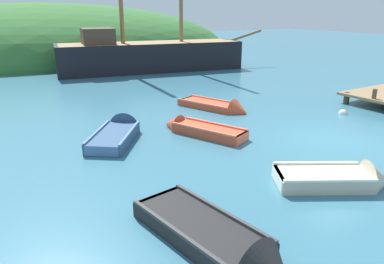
{
  "coord_description": "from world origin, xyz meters",
  "views": [
    {
      "loc": [
        -10.79,
        -7.68,
        4.43
      ],
      "look_at": [
        -4.36,
        2.57,
        0.37
      ],
      "focal_mm": 34.04,
      "sensor_mm": 36.0,
      "label": 1
    }
  ],
  "objects_px": {
    "rowboat_outer_left": "(341,180)",
    "rowboat_portside": "(219,108)",
    "sailing_ship": "(149,59)",
    "rowboat_outer_right": "(222,246)",
    "rowboat_center": "(198,130)",
    "buoy_white": "(343,114)",
    "rowboat_near_dock": "(118,134)"
  },
  "relations": [
    {
      "from": "rowboat_outer_left",
      "to": "rowboat_portside",
      "type": "relative_size",
      "value": 0.85
    },
    {
      "from": "sailing_ship",
      "to": "rowboat_outer_right",
      "type": "xyz_separation_m",
      "value": [
        -8.52,
        -20.83,
        -0.73
      ]
    },
    {
      "from": "sailing_ship",
      "to": "rowboat_portside",
      "type": "bearing_deg",
      "value": -89.57
    },
    {
      "from": "sailing_ship",
      "to": "rowboat_outer_left",
      "type": "xyz_separation_m",
      "value": [
        -4.15,
        -20.22,
        -0.72
      ]
    },
    {
      "from": "rowboat_outer_right",
      "to": "rowboat_portside",
      "type": "relative_size",
      "value": 1.05
    },
    {
      "from": "rowboat_outer_right",
      "to": "rowboat_portside",
      "type": "xyz_separation_m",
      "value": [
        6.21,
        8.58,
        -0.04
      ]
    },
    {
      "from": "sailing_ship",
      "to": "rowboat_outer_left",
      "type": "relative_size",
      "value": 5.16
    },
    {
      "from": "rowboat_center",
      "to": "rowboat_portside",
      "type": "bearing_deg",
      "value": -71.21
    },
    {
      "from": "sailing_ship",
      "to": "rowboat_outer_left",
      "type": "distance_m",
      "value": 20.66
    },
    {
      "from": "sailing_ship",
      "to": "buoy_white",
      "type": "height_order",
      "value": "sailing_ship"
    },
    {
      "from": "rowboat_center",
      "to": "buoy_white",
      "type": "xyz_separation_m",
      "value": [
        7.02,
        -1.19,
        -0.11
      ]
    },
    {
      "from": "rowboat_near_dock",
      "to": "rowboat_portside",
      "type": "xyz_separation_m",
      "value": [
        5.45,
        1.2,
        -0.05
      ]
    },
    {
      "from": "rowboat_outer_left",
      "to": "rowboat_near_dock",
      "type": "distance_m",
      "value": 7.67
    },
    {
      "from": "rowboat_portside",
      "to": "rowboat_outer_left",
      "type": "bearing_deg",
      "value": -32.72
    },
    {
      "from": "rowboat_near_dock",
      "to": "rowboat_portside",
      "type": "height_order",
      "value": "rowboat_near_dock"
    },
    {
      "from": "rowboat_outer_left",
      "to": "rowboat_outer_right",
      "type": "relative_size",
      "value": 0.81
    },
    {
      "from": "rowboat_near_dock",
      "to": "rowboat_portside",
      "type": "bearing_deg",
      "value": -40.2
    },
    {
      "from": "sailing_ship",
      "to": "rowboat_center",
      "type": "distance_m",
      "value": 15.46
    },
    {
      "from": "sailing_ship",
      "to": "rowboat_center",
      "type": "bearing_deg",
      "value": -97.95
    },
    {
      "from": "rowboat_near_dock",
      "to": "sailing_ship",
      "type": "bearing_deg",
      "value": 7.37
    },
    {
      "from": "rowboat_near_dock",
      "to": "rowboat_outer_right",
      "type": "height_order",
      "value": "rowboat_outer_right"
    },
    {
      "from": "rowboat_outer_left",
      "to": "rowboat_outer_right",
      "type": "bearing_deg",
      "value": -140.92
    },
    {
      "from": "rowboat_near_dock",
      "to": "rowboat_outer_right",
      "type": "distance_m",
      "value": 7.41
    },
    {
      "from": "rowboat_near_dock",
      "to": "rowboat_outer_left",
      "type": "bearing_deg",
      "value": -114.6
    },
    {
      "from": "rowboat_outer_right",
      "to": "buoy_white",
      "type": "relative_size",
      "value": 9.75
    },
    {
      "from": "rowboat_center",
      "to": "rowboat_portside",
      "type": "relative_size",
      "value": 0.96
    },
    {
      "from": "rowboat_outer_right",
      "to": "rowboat_portside",
      "type": "bearing_deg",
      "value": 136.01
    },
    {
      "from": "sailing_ship",
      "to": "rowboat_portside",
      "type": "relative_size",
      "value": 4.41
    },
    {
      "from": "rowboat_near_dock",
      "to": "buoy_white",
      "type": "height_order",
      "value": "rowboat_near_dock"
    },
    {
      "from": "rowboat_outer_left",
      "to": "rowboat_near_dock",
      "type": "height_order",
      "value": "rowboat_near_dock"
    },
    {
      "from": "rowboat_outer_right",
      "to": "sailing_ship",
      "type": "bearing_deg",
      "value": 149.67
    },
    {
      "from": "rowboat_outer_left",
      "to": "rowboat_near_dock",
      "type": "xyz_separation_m",
      "value": [
        -3.61,
        6.77,
        -0.0
      ]
    }
  ]
}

